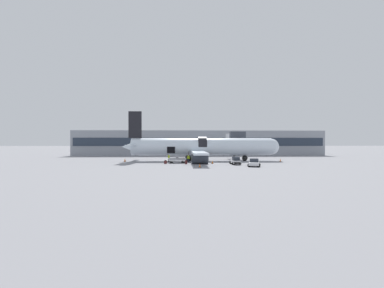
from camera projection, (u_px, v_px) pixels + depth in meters
ground_plane at (210, 163)px, 50.81m from camera, size 500.00×500.00×0.00m
terminal_strip at (199, 143)px, 84.27m from camera, size 78.76×10.79×7.83m
jet_bridge_stub at (235, 139)px, 62.84m from camera, size 3.53×9.15×6.66m
airplane at (200, 147)px, 56.95m from camera, size 34.98×28.75×10.99m
baggage_tug_lead at (235, 161)px, 47.97m from camera, size 1.89×3.28×1.45m
baggage_tug_mid at (254, 163)px, 44.04m from camera, size 2.64×3.10×1.35m
baggage_cart_loading at (178, 160)px, 51.26m from camera, size 4.35×2.32×1.14m
ground_crew_loader_a at (169, 158)px, 53.79m from camera, size 0.38×0.56×1.63m
ground_crew_loader_b at (189, 158)px, 53.09m from camera, size 0.55×0.38×1.59m
ground_crew_driver at (195, 158)px, 52.79m from camera, size 0.44×0.61×1.75m
suitcase_on_tarmac_upright at (186, 162)px, 48.93m from camera, size 0.43×0.31×0.81m
suitcase_on_tarmac_spare at (165, 162)px, 49.61m from camera, size 0.55×0.35×0.72m
safety_cone_nose at (280, 160)px, 56.13m from camera, size 0.44×0.44×0.60m
safety_cone_engine_left at (200, 165)px, 42.66m from camera, size 0.51×0.51×0.67m
safety_cone_wingtip at (212, 162)px, 50.14m from camera, size 0.54×0.54×0.66m
safety_cone_tail at (125, 160)px, 55.34m from camera, size 0.54×0.54×0.68m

